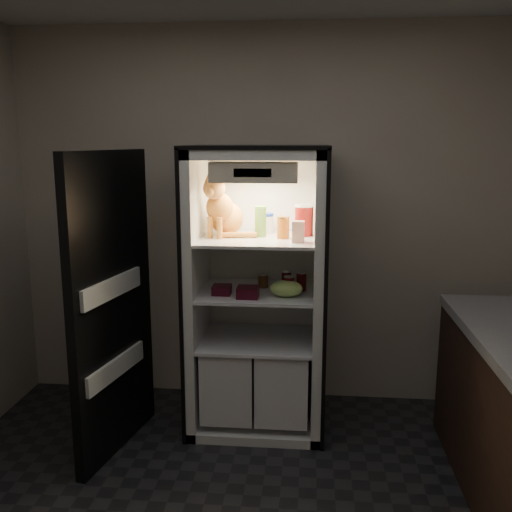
{
  "coord_description": "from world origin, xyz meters",
  "views": [
    {
      "loc": [
        0.33,
        -2.27,
        1.9
      ],
      "look_at": [
        -0.01,
        1.32,
        1.17
      ],
      "focal_mm": 40.0,
      "sensor_mm": 36.0,
      "label": 1
    }
  ],
  "objects_px": {
    "refrigerator": "(258,309)",
    "parmesan_shaker": "(260,221)",
    "salsa_jar": "(283,227)",
    "mayo_tub": "(266,223)",
    "cream_carton": "(298,232)",
    "soda_can_a": "(286,280)",
    "pepper_jar": "(304,220)",
    "berry_box_left": "(222,290)",
    "berry_box_right": "(248,292)",
    "tabby_cat": "(223,212)",
    "soda_can_b": "(301,282)",
    "condiment_jar": "(263,280)",
    "soda_can_c": "(289,286)",
    "grape_bag": "(286,288)"
  },
  "relations": [
    {
      "from": "refrigerator",
      "to": "berry_box_left",
      "type": "distance_m",
      "value": 0.33
    },
    {
      "from": "refrigerator",
      "to": "cream_carton",
      "type": "distance_m",
      "value": 0.65
    },
    {
      "from": "salsa_jar",
      "to": "mayo_tub",
      "type": "bearing_deg",
      "value": 121.98
    },
    {
      "from": "pepper_jar",
      "to": "cream_carton",
      "type": "height_order",
      "value": "pepper_jar"
    },
    {
      "from": "cream_carton",
      "to": "refrigerator",
      "type": "bearing_deg",
      "value": 143.19
    },
    {
      "from": "refrigerator",
      "to": "parmesan_shaker",
      "type": "relative_size",
      "value": 9.52
    },
    {
      "from": "parmesan_shaker",
      "to": "soda_can_b",
      "type": "xyz_separation_m",
      "value": [
        0.27,
        -0.03,
        -0.39
      ]
    },
    {
      "from": "salsa_jar",
      "to": "berry_box_right",
      "type": "distance_m",
      "value": 0.47
    },
    {
      "from": "salsa_jar",
      "to": "pepper_jar",
      "type": "distance_m",
      "value": 0.18
    },
    {
      "from": "pepper_jar",
      "to": "berry_box_left",
      "type": "xyz_separation_m",
      "value": [
        -0.51,
        -0.23,
        -0.42
      ]
    },
    {
      "from": "soda_can_a",
      "to": "pepper_jar",
      "type": "bearing_deg",
      "value": 30.3
    },
    {
      "from": "pepper_jar",
      "to": "tabby_cat",
      "type": "bearing_deg",
      "value": -173.5
    },
    {
      "from": "salsa_jar",
      "to": "soda_can_b",
      "type": "distance_m",
      "value": 0.38
    },
    {
      "from": "berry_box_left",
      "to": "soda_can_b",
      "type": "bearing_deg",
      "value": 14.99
    },
    {
      "from": "cream_carton",
      "to": "condiment_jar",
      "type": "relative_size",
      "value": 1.37
    },
    {
      "from": "soda_can_b",
      "to": "berry_box_right",
      "type": "height_order",
      "value": "soda_can_b"
    },
    {
      "from": "pepper_jar",
      "to": "berry_box_left",
      "type": "distance_m",
      "value": 0.7
    },
    {
      "from": "tabby_cat",
      "to": "salsa_jar",
      "type": "bearing_deg",
      "value": 9.43
    },
    {
      "from": "refrigerator",
      "to": "grape_bag",
      "type": "bearing_deg",
      "value": -44.49
    },
    {
      "from": "parmesan_shaker",
      "to": "mayo_tub",
      "type": "bearing_deg",
      "value": 78.74
    },
    {
      "from": "pepper_jar",
      "to": "grape_bag",
      "type": "relative_size",
      "value": 1.0
    },
    {
      "from": "mayo_tub",
      "to": "soda_can_b",
      "type": "distance_m",
      "value": 0.46
    },
    {
      "from": "pepper_jar",
      "to": "berry_box_left",
      "type": "height_order",
      "value": "pepper_jar"
    },
    {
      "from": "soda_can_a",
      "to": "soda_can_b",
      "type": "xyz_separation_m",
      "value": [
        0.1,
        -0.03,
        0.0
      ]
    },
    {
      "from": "condiment_jar",
      "to": "berry_box_left",
      "type": "xyz_separation_m",
      "value": [
        -0.25,
        -0.2,
        -0.02
      ]
    },
    {
      "from": "grape_bag",
      "to": "mayo_tub",
      "type": "bearing_deg",
      "value": 115.4
    },
    {
      "from": "parmesan_shaker",
      "to": "berry_box_right",
      "type": "relative_size",
      "value": 1.49
    },
    {
      "from": "mayo_tub",
      "to": "condiment_jar",
      "type": "bearing_deg",
      "value": -96.52
    },
    {
      "from": "mayo_tub",
      "to": "berry_box_right",
      "type": "height_order",
      "value": "mayo_tub"
    },
    {
      "from": "soda_can_a",
      "to": "soda_can_c",
      "type": "height_order",
      "value": "soda_can_c"
    },
    {
      "from": "mayo_tub",
      "to": "soda_can_c",
      "type": "xyz_separation_m",
      "value": [
        0.17,
        -0.29,
        -0.36
      ]
    },
    {
      "from": "refrigerator",
      "to": "soda_can_a",
      "type": "distance_m",
      "value": 0.28
    },
    {
      "from": "refrigerator",
      "to": "soda_can_c",
      "type": "relative_size",
      "value": 15.23
    },
    {
      "from": "salsa_jar",
      "to": "soda_can_a",
      "type": "xyz_separation_m",
      "value": [
        0.02,
        0.06,
        -0.36
      ]
    },
    {
      "from": "tabby_cat",
      "to": "berry_box_right",
      "type": "relative_size",
      "value": 3.2
    },
    {
      "from": "mayo_tub",
      "to": "soda_can_a",
      "type": "distance_m",
      "value": 0.41
    },
    {
      "from": "soda_can_c",
      "to": "berry_box_left",
      "type": "xyz_separation_m",
      "value": [
        -0.43,
        -0.01,
        -0.03
      ]
    },
    {
      "from": "tabby_cat",
      "to": "soda_can_a",
      "type": "xyz_separation_m",
      "value": [
        0.42,
        -0.0,
        -0.45
      ]
    },
    {
      "from": "refrigerator",
      "to": "berry_box_left",
      "type": "height_order",
      "value": "refrigerator"
    },
    {
      "from": "parmesan_shaker",
      "to": "pepper_jar",
      "type": "bearing_deg",
      "value": 13.16
    },
    {
      "from": "mayo_tub",
      "to": "soda_can_a",
      "type": "height_order",
      "value": "mayo_tub"
    },
    {
      "from": "soda_can_a",
      "to": "refrigerator",
      "type": "bearing_deg",
      "value": 177.02
    },
    {
      "from": "mayo_tub",
      "to": "berry_box_right",
      "type": "relative_size",
      "value": 1.02
    },
    {
      "from": "soda_can_a",
      "to": "mayo_tub",
      "type": "bearing_deg",
      "value": 136.73
    },
    {
      "from": "soda_can_a",
      "to": "soda_can_c",
      "type": "distance_m",
      "value": 0.16
    },
    {
      "from": "tabby_cat",
      "to": "soda_can_c",
      "type": "xyz_separation_m",
      "value": [
        0.44,
        -0.16,
        -0.45
      ]
    },
    {
      "from": "parmesan_shaker",
      "to": "cream_carton",
      "type": "distance_m",
      "value": 0.31
    },
    {
      "from": "berry_box_left",
      "to": "parmesan_shaker",
      "type": "bearing_deg",
      "value": 35.48
    },
    {
      "from": "grape_bag",
      "to": "refrigerator",
      "type": "bearing_deg",
      "value": 135.51
    },
    {
      "from": "tabby_cat",
      "to": "soda_can_c",
      "type": "bearing_deg",
      "value": -1.37
    }
  ]
}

